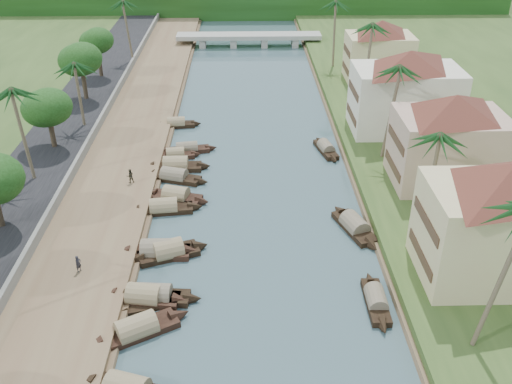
{
  "coord_description": "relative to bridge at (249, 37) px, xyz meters",
  "views": [
    {
      "loc": [
        -1.32,
        -39.33,
        30.49
      ],
      "look_at": [
        -0.1,
        10.62,
        2.0
      ],
      "focal_mm": 40.0,
      "sensor_mm": 36.0,
      "label": 1
    }
  ],
  "objects": [
    {
      "name": "canoe_1",
      "position": [
        -8.97,
        -76.42,
        -1.62
      ],
      "size": [
        5.22,
        2.09,
        0.84
      ],
      "rotation": [
        0.0,
        0.0,
        0.25
      ],
      "color": "black",
      "rests_on": "ground"
    },
    {
      "name": "tree_3",
      "position": [
        -24.0,
        -48.6,
        4.53
      ],
      "size": [
        5.22,
        5.22,
        7.07
      ],
      "color": "#413225",
      "rests_on": "ground"
    },
    {
      "name": "palm_3",
      "position": [
        16.0,
        -34.29,
        10.17
      ],
      "size": [
        3.2,
        3.2,
        12.52
      ],
      "color": "brown",
      "rests_on": "ground"
    },
    {
      "name": "palm_1",
      "position": [
        16.0,
        -65.56,
        8.01
      ],
      "size": [
        3.2,
        3.2,
        10.27
      ],
      "color": "brown",
      "rests_on": "ground"
    },
    {
      "name": "sampan_9",
      "position": [
        -9.09,
        -54.95,
        -1.31
      ],
      "size": [
        8.41,
        4.08,
        2.12
      ],
      "rotation": [
        0.0,
        0.0,
        -0.31
      ],
      "color": "black",
      "rests_on": "ground"
    },
    {
      "name": "sampan_6",
      "position": [
        -9.21,
        -69.24,
        -1.3
      ],
      "size": [
        8.2,
        2.18,
        2.42
      ],
      "rotation": [
        0.0,
        0.0,
        -0.0
      ],
      "color": "black",
      "rests_on": "ground"
    },
    {
      "name": "building_far",
      "position": [
        18.99,
        -44.0,
        4.66
      ],
      "size": [
        15.59,
        15.59,
        10.2
      ],
      "color": "white",
      "rests_on": "right_bank"
    },
    {
      "name": "building_distant",
      "position": [
        19.99,
        -24.0,
        4.16
      ],
      "size": [
        12.62,
        12.62,
        9.2
      ],
      "color": "beige",
      "rests_on": "right_bank"
    },
    {
      "name": "retaining_wall",
      "position": [
        -20.2,
        -52.0,
        -0.37
      ],
      "size": [
        0.4,
        180.0,
        1.1
      ],
      "primitive_type": "cube",
      "color": "slate",
      "rests_on": "left_bank"
    },
    {
      "name": "sampan_4",
      "position": [
        -9.44,
        -75.46,
        -1.31
      ],
      "size": [
        8.1,
        2.92,
        2.25
      ],
      "rotation": [
        0.0,
        0.0,
        -0.15
      ],
      "color": "black",
      "rests_on": "ground"
    },
    {
      "name": "sampan_11",
      "position": [
        -9.19,
        -52.31,
        -1.3
      ],
      "size": [
        8.35,
        2.21,
        2.37
      ],
      "rotation": [
        0.0,
        0.0,
        0.02
      ],
      "color": "black",
      "rests_on": "ground"
    },
    {
      "name": "sampan_8",
      "position": [
        -8.46,
        -59.42,
        -1.3
      ],
      "size": [
        7.74,
        3.91,
        2.32
      ],
      "rotation": [
        0.0,
        0.0,
        -0.29
      ],
      "color": "black",
      "rests_on": "ground"
    },
    {
      "name": "palm_2",
      "position": [
        15.0,
        -51.91,
        9.84
      ],
      "size": [
        3.2,
        3.2,
        12.17
      ],
      "color": "brown",
      "rests_on": "ground"
    },
    {
      "name": "sampan_16",
      "position": [
        8.85,
        -48.03,
        -1.32
      ],
      "size": [
        2.96,
        7.48,
        1.85
      ],
      "rotation": [
        0.0,
        0.0,
        1.79
      ],
      "color": "black",
      "rests_on": "ground"
    },
    {
      "name": "sampan_12",
      "position": [
        -8.25,
        -47.75,
        -1.32
      ],
      "size": [
        7.76,
        2.54,
        1.87
      ],
      "rotation": [
        0.0,
        0.0,
        0.16
      ],
      "color": "black",
      "rests_on": "ground"
    },
    {
      "name": "tree_5",
      "position": [
        -24.0,
        -21.93,
        5.14
      ],
      "size": [
        4.71,
        4.71,
        7.5
      ],
      "color": "#413225",
      "rests_on": "ground"
    },
    {
      "name": "palm_5",
      "position": [
        -24.0,
        -56.64,
        9.35
      ],
      "size": [
        3.2,
        3.2,
        11.46
      ],
      "color": "brown",
      "rests_on": "ground"
    },
    {
      "name": "tree_6",
      "position": [
        24.0,
        -42.76,
        4.66
      ],
      "size": [
        4.47,
        4.47,
        7.12
      ],
      "color": "#413225",
      "rests_on": "ground"
    },
    {
      "name": "sampan_3",
      "position": [
        -8.62,
        -75.35,
        -1.31
      ],
      "size": [
        7.98,
        2.28,
        2.13
      ],
      "rotation": [
        0.0,
        0.0,
        -0.09
      ],
      "color": "black",
      "rests_on": "ground"
    },
    {
      "name": "sampan_5",
      "position": [
        -8.17,
        -69.35,
        -1.3
      ],
      "size": [
        7.8,
        4.37,
        2.41
      ],
      "rotation": [
        0.0,
        0.0,
        0.35
      ],
      "color": "black",
      "rests_on": "ground"
    },
    {
      "name": "road",
      "position": [
        -24.5,
        -52.0,
        -1.02
      ],
      "size": [
        8.0,
        180.0,
        1.4
      ],
      "primitive_type": "cube",
      "color": "black",
      "rests_on": "ground"
    },
    {
      "name": "person_far",
      "position": [
        -13.57,
        -56.85,
        -0.12
      ],
      "size": [
        0.95,
        0.85,
        1.6
      ],
      "primitive_type": "imported",
      "rotation": [
        0.0,
        0.0,
        3.52
      ],
      "color": "#312E22",
      "rests_on": "left_bank"
    },
    {
      "name": "sampan_7",
      "position": [
        -9.48,
        -61.7,
        -1.31
      ],
      "size": [
        8.28,
        2.54,
        2.17
      ],
      "rotation": [
        0.0,
        0.0,
        0.11
      ],
      "color": "black",
      "rests_on": "ground"
    },
    {
      "name": "canoe_2",
      "position": [
        -10.06,
        -47.46,
        -1.62
      ],
      "size": [
        4.83,
        1.05,
        0.7
      ],
      "rotation": [
        0.0,
        0.0,
        -0.07
      ],
      "color": "black",
      "rests_on": "ground"
    },
    {
      "name": "building_mid",
      "position": [
        19.99,
        -58.0,
        4.41
      ],
      "size": [
        14.11,
        14.11,
        9.7
      ],
      "color": "tan",
      "rests_on": "right_bank"
    },
    {
      "name": "sampan_15",
      "position": [
        9.31,
        -65.55,
        -1.31
      ],
      "size": [
        4.4,
        8.53,
        2.25
      ],
      "rotation": [
        0.0,
        0.0,
        1.91
      ],
      "color": "black",
      "rests_on": "ground"
    },
    {
      "name": "sampan_13",
      "position": [
        -10.34,
        -39.79,
        -1.31
      ],
      "size": [
        7.0,
        2.09,
        1.93
      ],
      "rotation": [
        0.0,
        0.0,
        0.09
      ],
      "color": "black",
      "rests_on": "ground"
    },
    {
      "name": "palm_8",
      "position": [
        -20.5,
        -13.39,
        9.3
      ],
      "size": [
        3.2,
        3.2,
        11.41
      ],
      "color": "brown",
      "rests_on": "ground"
    },
    {
      "name": "bridge",
      "position": [
        0.0,
        0.0,
        0.0
      ],
      "size": [
        28.0,
        4.0,
        2.4
      ],
      "color": "#9A9A90",
      "rests_on": "ground"
    },
    {
      "name": "sampan_10",
      "position": [
        -9.52,
        -49.29,
        -1.32
      ],
      "size": [
        6.47,
        2.11,
        1.82
      ],
      "rotation": [
        0.0,
        0.0,
        0.12
      ],
      "color": "black",
      "rests_on": "ground"
    },
    {
      "name": "building_near",
      "position": [
        18.99,
        -74.0,
        4.66
      ],
      "size": [
        14.85,
        14.85,
        10.2
      ],
      "color": "beige",
      "rests_on": "right_bank"
    },
    {
      "name": "palm_0",
      "position": [
        15.0,
        -82.12,
        10.59
      ],
      "size": [
        3.2,
        3.2,
        12.93
      ],
      "color": "brown",
      "rests_on": "ground"
    },
    {
      "name": "ground",
      "position": [
        -0.0,
        -72.0,
        -1.72
      ],
      "size": [
        220.0,
        220.0,
        0.0
      ],
      "primitive_type": "plane",
      "color": "#3E575D",
      "rests_on": "ground"
    },
    {
      "name": "palm_7",
      "position": [
        14.0,
        -17.03,
        9.74
      ],
      "size": [
        3.2,
        3.2,
        12.07
      ],
      "color": "brown",
      "rests_on": "ground"
    },
    {
      "name": "sampan_14",
      "position": [
        9.13,
        -76.35,
        -1.32
      ],
      "size": [
        1.65,
        7.55,
        1.87
      ],
      "rotation": [
        0.0,
        0.0,
        1.56
      ],
      "color": "black",
      "rests_on": "ground"
    },
    {
      "name": "left_bank",
      "position": [
        -16.0,
        -52.0,
        -1.32
      ],
      "size": [
        10.0,
        180.0,
        0.8
      ],
      "primitive_type": "cube",
      "color": "brown",
      "rests_on": "ground"
    },
    {
      "name": "sampan_2",
      "position": [
        -9.46,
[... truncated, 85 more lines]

